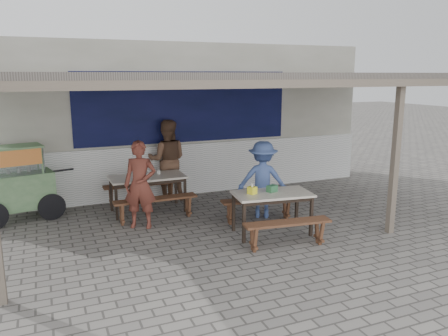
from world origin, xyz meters
TOP-DOWN VIEW (x-y plane):
  - ground at (0.00, 0.00)m, footprint 60.00×60.00m
  - back_wall at (-0.00, 3.58)m, footprint 9.00×1.28m
  - warung_roof at (0.02, 0.90)m, footprint 9.00×4.21m
  - table_left at (-1.37, 1.99)m, footprint 1.52×0.78m
  - bench_left_street at (-1.36, 1.36)m, footprint 1.62×0.30m
  - bench_left_wall at (-1.38, 2.62)m, footprint 1.62×0.30m
  - table_right at (0.37, -0.13)m, footprint 1.43×0.89m
  - bench_right_street at (0.28, -0.81)m, footprint 1.48×0.46m
  - bench_right_wall at (0.45, 0.55)m, footprint 1.48×0.46m
  - vendor_cart at (-3.81, 2.39)m, footprint 1.73×0.99m
  - patron_street_side at (-1.70, 1.09)m, footprint 0.70×0.60m
  - patron_wall_side at (-0.74, 2.75)m, footprint 1.04×0.92m
  - patron_right_table at (0.65, 0.77)m, footprint 1.13×0.97m
  - tissue_box at (0.01, -0.06)m, footprint 0.16×0.16m
  - donation_box at (0.39, -0.07)m, footprint 0.21×0.17m
  - condiment_jar at (-1.11, 2.09)m, footprint 0.07×0.07m
  - condiment_bowl at (-1.47, 2.01)m, footprint 0.22×0.22m

SIDE VIEW (x-z plane):
  - ground at x=0.00m, z-range 0.00..0.00m
  - bench_right_street at x=0.28m, z-range 0.11..0.56m
  - bench_right_wall at x=0.45m, z-range 0.11..0.56m
  - bench_left_street at x=-1.36m, z-range 0.12..0.57m
  - bench_left_wall at x=-1.38m, z-range 0.12..0.57m
  - table_right at x=0.37m, z-range 0.30..1.05m
  - table_left at x=-1.37m, z-range 0.30..1.05m
  - patron_right_table at x=0.65m, z-range 0.00..1.52m
  - condiment_bowl at x=-1.47m, z-range 0.75..0.80m
  - condiment_jar at x=-1.11m, z-range 0.75..0.83m
  - vendor_cart at x=-3.81m, z-range 0.06..1.52m
  - donation_box at x=0.39m, z-range 0.75..0.87m
  - patron_street_side at x=-1.70m, z-range 0.00..1.62m
  - tissue_box at x=0.01m, z-range 0.75..0.88m
  - patron_wall_side at x=-0.74m, z-range 0.00..1.81m
  - back_wall at x=0.00m, z-range -0.03..3.47m
  - warung_roof at x=0.02m, z-range 1.31..4.12m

